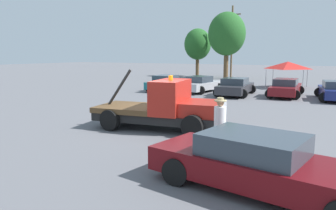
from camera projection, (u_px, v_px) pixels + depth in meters
The scene contains 13 objects.
ground_plane at pixel (158, 128), 14.01m from camera, with size 160.00×160.00×0.00m, color slate.
tow_truck at pixel (165, 108), 13.75m from camera, with size 5.65×2.98×2.51m.
foreground_car at pixel (261, 164), 7.51m from camera, with size 5.60×2.74×1.34m.
person_near_truck at pixel (220, 120), 10.51m from camera, with size 0.40×0.40×1.78m.
parked_car_teal at pixel (167, 83), 28.11m from camera, with size 2.37×4.61×1.34m.
parked_car_silver at pixel (200, 84), 26.97m from camera, with size 2.64×4.70×1.34m.
parked_car_charcoal at pixel (235, 87), 24.95m from camera, with size 2.75×4.98×1.34m.
parked_car_maroon at pixel (286, 88), 24.25m from camera, with size 2.51×4.93×1.34m.
parked_car_navy at pixel (336, 91), 22.30m from camera, with size 2.95×4.86×1.34m.
canopy_tent_red at pixel (288, 65), 30.21m from camera, with size 3.23×3.23×2.43m.
tree_center at pixel (227, 34), 40.58m from camera, with size 4.62×4.62×8.25m.
tree_right at pixel (198, 44), 45.12m from camera, with size 3.68×3.68×6.56m.
utility_pole at pixel (232, 40), 43.16m from camera, with size 2.20×0.24×9.31m.
Camera 1 is at (6.99, -11.76, 3.17)m, focal length 35.00 mm.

